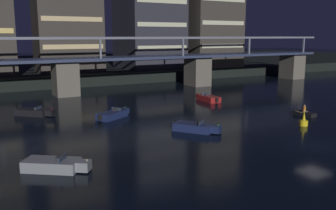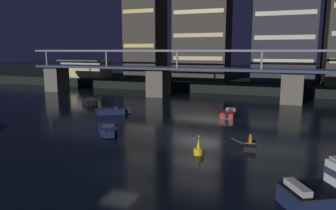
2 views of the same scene
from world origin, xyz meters
name	(u,v)px [view 1 (image 1 of 2)]	position (x,y,z in m)	size (l,w,h in m)	color
ground_plane	(315,146)	(0.00, 0.00, 0.00)	(400.00, 400.00, 0.00)	black
far_riverbank	(71,65)	(0.00, 86.77, 1.10)	(240.00, 80.00, 2.20)	black
river_bridge	(137,67)	(0.00, 38.76, 4.18)	(82.49, 6.40, 9.38)	#605B51
tower_west_tall	(67,6)	(-7.95, 55.35, 15.53)	(12.78, 8.66, 26.96)	#38332D
tower_central	(149,14)	(10.75, 56.32, 14.49)	(12.80, 13.78, 24.88)	#282833
tower_east_tall	(208,12)	(24.95, 53.48, 15.11)	(12.46, 12.93, 26.12)	#38332D
speedboat_near_center	(208,98)	(4.59, 23.35, 0.41)	(1.93, 5.21, 1.16)	maroon
speedboat_near_right	(113,114)	(-11.85, 19.17, 0.41)	(4.82, 3.73, 1.16)	#19234C
speedboat_mid_left	(195,127)	(-6.69, 9.26, 0.41)	(4.01, 4.68, 1.16)	#19234C
speedboat_mid_center	(55,165)	(-21.59, 4.80, 0.41)	(4.73, 3.92, 1.16)	gray
speedboat_mid_right	(34,112)	(-19.85, 25.06, 0.41)	(4.52, 4.24, 1.16)	black
channel_buoy	(304,121)	(4.91, 5.68, 0.48)	(0.90, 0.90, 1.76)	yellow
dinghy_with_paddler	(305,114)	(9.02, 9.15, 0.28)	(2.46, 2.68, 1.36)	black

